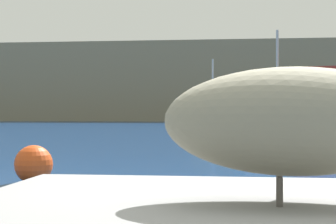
% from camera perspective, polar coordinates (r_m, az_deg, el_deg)
% --- Properties ---
extents(hillside_backdrop, '(140.00, 17.26, 8.55)m').
position_cam_1_polar(hillside_backdrop, '(70.74, 7.78, 2.66)').
color(hillside_backdrop, '#7F755B').
rests_on(hillside_backdrop, ground).
extents(pelican, '(1.43, 0.62, 0.90)m').
position_cam_1_polar(pelican, '(2.72, 12.00, -0.70)').
color(pelican, gray).
rests_on(pelican, pier_dock).
extents(fishing_boat_white, '(6.61, 3.29, 4.87)m').
position_cam_1_polar(fishing_boat_white, '(27.46, 14.28, -0.10)').
color(fishing_boat_white, white).
rests_on(fishing_boat_white, ground).
extents(fishing_boat_yellow, '(6.40, 2.79, 4.58)m').
position_cam_1_polar(fishing_boat_yellow, '(39.82, 7.20, -0.47)').
color(fishing_boat_yellow, yellow).
rests_on(fishing_boat_yellow, ground).
extents(mooring_buoy, '(0.64, 0.64, 0.64)m').
position_cam_1_polar(mooring_buoy, '(10.20, -12.68, -4.88)').
color(mooring_buoy, '#E54C19').
rests_on(mooring_buoy, ground).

